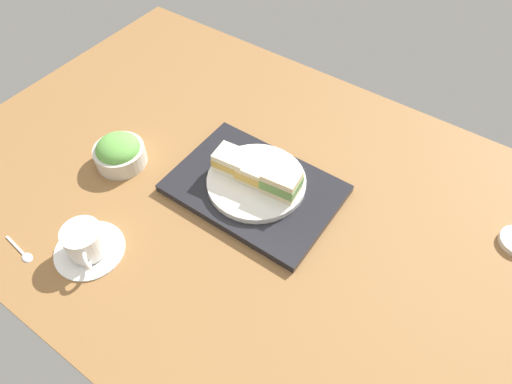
% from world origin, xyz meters
% --- Properties ---
extents(ground_plane, '(1.40, 1.00, 0.03)m').
position_xyz_m(ground_plane, '(0.00, 0.00, -0.01)').
color(ground_plane, brown).
extents(serving_tray, '(0.38, 0.26, 0.02)m').
position_xyz_m(serving_tray, '(-0.06, -0.01, 0.01)').
color(serving_tray, black).
rests_on(serving_tray, ground_plane).
extents(sandwich_plate, '(0.23, 0.23, 0.02)m').
position_xyz_m(sandwich_plate, '(-0.06, -0.02, 0.03)').
color(sandwich_plate, silver).
rests_on(sandwich_plate, serving_tray).
extents(sandwich_near, '(0.09, 0.07, 0.06)m').
position_xyz_m(sandwich_near, '(-0.12, -0.02, 0.06)').
color(sandwich_near, beige).
rests_on(sandwich_near, sandwich_plate).
extents(sandwich_middle, '(0.09, 0.07, 0.05)m').
position_xyz_m(sandwich_middle, '(-0.06, -0.02, 0.06)').
color(sandwich_middle, beige).
rests_on(sandwich_middle, sandwich_plate).
extents(sandwich_far, '(0.09, 0.07, 0.05)m').
position_xyz_m(sandwich_far, '(0.01, -0.01, 0.06)').
color(sandwich_far, '#EFE5C1').
rests_on(sandwich_far, sandwich_plate).
extents(salad_bowl, '(0.12, 0.12, 0.08)m').
position_xyz_m(salad_bowl, '(0.26, 0.10, 0.03)').
color(salad_bowl, beige).
rests_on(salad_bowl, ground_plane).
extents(coffee_cup, '(0.15, 0.15, 0.07)m').
position_xyz_m(coffee_cup, '(0.13, 0.32, 0.03)').
color(coffee_cup, white).
rests_on(coffee_cup, ground_plane).
extents(teaspoon, '(0.09, 0.02, 0.01)m').
position_xyz_m(teaspoon, '(0.24, 0.41, 0.00)').
color(teaspoon, silver).
rests_on(teaspoon, ground_plane).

